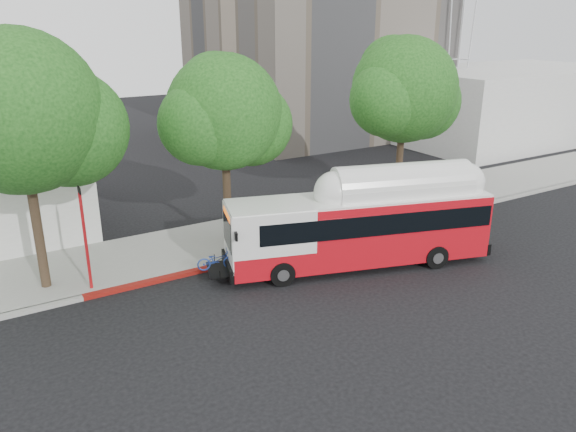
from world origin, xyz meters
name	(u,v)px	position (x,y,z in m)	size (l,w,h in m)	color
ground	(319,290)	(0.00, 0.00, 0.00)	(120.00, 120.00, 0.00)	black
sidewalk	(243,235)	(0.00, 6.50, 0.07)	(60.00, 5.00, 0.15)	gray
curb_strip	(270,254)	(0.00, 3.90, 0.07)	(60.00, 0.30, 0.15)	gray
red_curb_segment	(207,268)	(-3.00, 3.90, 0.08)	(10.00, 0.32, 0.16)	maroon
street_tree_left	(34,117)	(-8.53, 5.56, 6.60)	(6.67, 5.80, 9.74)	#2D2116
street_tree_mid	(232,116)	(-0.59, 6.06, 5.91)	(5.75, 5.00, 8.62)	#2D2116
street_tree_right	(410,93)	(9.44, 5.86, 6.26)	(6.21, 5.40, 9.18)	#2D2116
horizon_block	(505,103)	(30.00, 16.00, 3.00)	(20.00, 12.00, 6.00)	silver
transit_bus	(360,229)	(2.76, 1.08, 1.62)	(11.83, 5.38, 3.47)	red
signal_pole	(85,239)	(-7.55, 4.42, 2.15)	(0.12, 0.40, 4.18)	red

